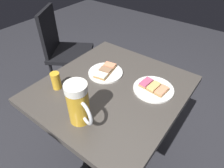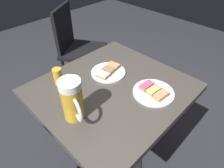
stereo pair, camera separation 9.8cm
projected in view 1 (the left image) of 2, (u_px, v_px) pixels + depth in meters
name	position (u px, v px, depth m)	size (l,w,h in m)	color
ground_plane	(112.00, 163.00, 1.47)	(6.00, 6.00, 0.00)	#28282D
cafe_table	(112.00, 111.00, 1.10)	(0.68, 0.74, 0.76)	black
plate_near	(106.00, 72.00, 1.07)	(0.19, 0.19, 0.03)	white
plate_far	(153.00, 88.00, 0.97)	(0.20, 0.20, 0.03)	white
beer_mug	(79.00, 104.00, 0.76)	(0.15, 0.09, 0.19)	gold
beer_glass_small	(56.00, 81.00, 0.96)	(0.05, 0.05, 0.09)	gold
cafe_chair	(63.00, 48.00, 1.83)	(0.52, 0.52, 0.86)	black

